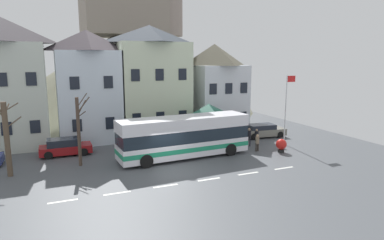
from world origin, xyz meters
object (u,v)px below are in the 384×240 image
(harbour_buoy, at_px, (281,145))
(pedestrian_01, at_px, (257,142))
(townhouse_03, at_px, (214,87))
(pedestrian_00, at_px, (249,135))
(bare_tree_02, at_px, (79,130))
(transit_bus, at_px, (184,137))
(parked_car_01, at_px, (262,131))
(bare_tree_00, at_px, (7,138))
(flagpole, at_px, (287,104))
(hilltop_castle, at_px, (124,68))
(pedestrian_02, at_px, (257,135))
(bus_shelter, at_px, (208,110))
(townhouse_01, at_px, (89,86))
(public_bench, at_px, (194,134))
(townhouse_00, at_px, (6,84))
(townhouse_02, at_px, (150,81))
(parked_car_00, at_px, (65,147))

(harbour_buoy, bearing_deg, pedestrian_01, 146.31)
(townhouse_03, bearing_deg, pedestrian_00, -94.75)
(bare_tree_02, bearing_deg, pedestrian_01, -6.69)
(townhouse_03, xyz_separation_m, transit_bus, (-7.40, -9.67, -3.04))
(parked_car_01, bearing_deg, bare_tree_00, -167.15)
(flagpole, height_order, bare_tree_00, flagpole)
(hilltop_castle, xyz_separation_m, pedestrian_01, (5.43, -28.23, -5.64))
(harbour_buoy, bearing_deg, pedestrian_02, 97.69)
(bus_shelter, xyz_separation_m, bare_tree_00, (-16.52, -3.68, -0.34))
(townhouse_01, xyz_separation_m, public_bench, (9.48, -3.25, -4.74))
(townhouse_00, height_order, parked_car_01, townhouse_00)
(townhouse_03, distance_m, hilltop_castle, 19.07)
(townhouse_01, bearing_deg, bare_tree_02, -101.56)
(townhouse_00, relative_size, townhouse_02, 1.02)
(townhouse_01, height_order, transit_bus, townhouse_01)
(pedestrian_01, bearing_deg, public_bench, 115.87)
(bus_shelter, bearing_deg, townhouse_01, 154.39)
(bare_tree_00, bearing_deg, townhouse_03, 24.95)
(pedestrian_01, bearing_deg, transit_bus, 173.91)
(pedestrian_01, relative_size, public_bench, 0.84)
(parked_car_00, distance_m, pedestrian_02, 16.74)
(pedestrian_00, distance_m, harbour_buoy, 3.18)
(hilltop_castle, relative_size, flagpole, 6.15)
(pedestrian_01, relative_size, bare_tree_02, 0.28)
(townhouse_01, bearing_deg, pedestrian_02, -29.13)
(bare_tree_00, bearing_deg, flagpole, -0.18)
(bus_shelter, distance_m, pedestrian_00, 4.50)
(pedestrian_01, distance_m, flagpole, 4.84)
(flagpole, bearing_deg, public_bench, 141.65)
(townhouse_02, distance_m, pedestrian_01, 12.96)
(pedestrian_02, bearing_deg, bare_tree_00, -177.50)
(pedestrian_01, distance_m, public_bench, 7.21)
(townhouse_01, relative_size, parked_car_01, 2.27)
(transit_bus, bearing_deg, flagpole, -1.46)
(townhouse_03, relative_size, pedestrian_00, 5.66)
(harbour_buoy, bearing_deg, transit_bus, 167.50)
(townhouse_02, bearing_deg, harbour_buoy, -54.44)
(bare_tree_00, bearing_deg, bare_tree_02, 6.82)
(flagpole, bearing_deg, pedestrian_00, 168.90)
(public_bench, distance_m, bare_tree_00, 16.76)
(public_bench, relative_size, harbour_buoy, 1.53)
(hilltop_castle, height_order, bare_tree_00, hilltop_castle)
(townhouse_03, distance_m, bus_shelter, 6.70)
(pedestrian_00, bearing_deg, townhouse_01, 148.18)
(townhouse_01, relative_size, public_bench, 5.90)
(parked_car_01, bearing_deg, townhouse_01, 166.14)
(townhouse_01, height_order, flagpole, townhouse_01)
(pedestrian_00, height_order, harbour_buoy, pedestrian_00)
(townhouse_03, height_order, parked_car_00, townhouse_03)
(parked_car_01, bearing_deg, bare_tree_02, -166.81)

